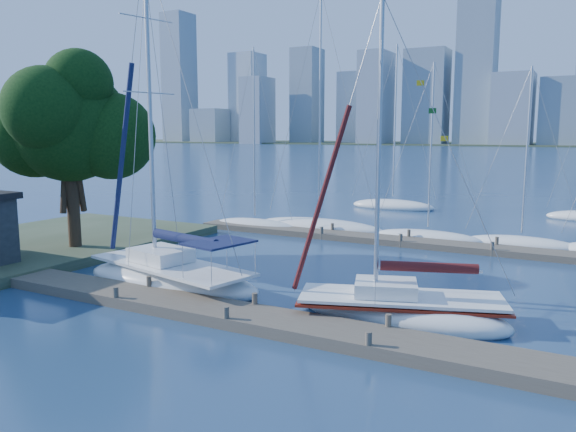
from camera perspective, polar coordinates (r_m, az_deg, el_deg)
The scene contains 13 objects.
ground at distance 19.92m, azimuth -4.77°, elevation -10.67°, with size 700.00×700.00×0.00m, color #182F4D.
near_dock at distance 19.86m, azimuth -4.78°, elevation -10.12°, with size 26.00×2.00×0.40m, color brown.
far_dock at distance 33.41m, azimuth 13.41°, elevation -2.71°, with size 30.00×1.80×0.36m, color brown.
shore at distance 33.73m, azimuth -26.74°, elevation -3.17°, with size 12.00×22.00×0.50m, color #38472D.
far_shore at distance 335.95m, azimuth 26.81°, elevation 6.44°, with size 800.00×100.00×1.50m, color #38472D.
tree at distance 31.58m, azimuth -21.39°, elevation 8.98°, with size 8.18×7.45×10.65m.
sailboat_navy at distance 24.33m, azimuth -11.94°, elevation -4.51°, with size 9.12×4.65×14.63m.
sailboat_maroon at distance 20.14m, azimuth 11.36°, elevation -7.81°, with size 7.94×4.78×11.50m.
bg_boat_0 at distance 38.73m, azimuth -3.37°, elevation -0.88°, with size 6.58×2.85×12.43m.
bg_boat_1 at distance 37.73m, azimuth 3.17°, elevation -1.05°, with size 9.58×4.69×15.83m.
bg_boat_2 at distance 35.17m, azimuth 14.01°, elevation -2.11°, with size 6.69×2.00×10.89m.
bg_boat_3 at distance 34.89m, azimuth 22.60°, elevation -2.60°, with size 6.56×2.51×10.46m.
bg_boat_6 at distance 49.54m, azimuth 10.60°, elevation 1.09°, with size 7.51×3.21×14.23m.
Camera 1 is at (10.35, -15.72, 6.51)m, focal length 35.00 mm.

